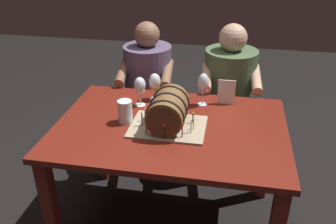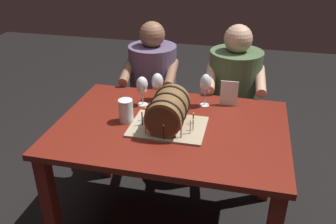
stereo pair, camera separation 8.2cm
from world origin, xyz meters
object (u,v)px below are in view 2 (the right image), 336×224
wine_glass_amber (157,83)px  beer_pint (126,111)px  wine_glass_white (142,86)px  person_seated_left (153,98)px  wine_glass_rose (206,85)px  barrel_cake (168,112)px  menu_card (229,93)px  person_seated_right (232,105)px  dining_table (171,142)px

wine_glass_amber → beer_pint: bearing=-107.4°
wine_glass_white → person_seated_left: 0.63m
wine_glass_rose → wine_glass_white: size_ratio=1.11×
wine_glass_rose → barrel_cake: bearing=-116.2°
barrel_cake → wine_glass_white: 0.34m
person_seated_left → menu_card: bearing=-33.5°
wine_glass_amber → person_seated_right: person_seated_right is taller
dining_table → menu_card: (0.30, 0.34, 0.19)m
wine_glass_amber → wine_glass_rose: (0.31, -0.02, 0.03)m
person_seated_right → menu_card: bearing=-91.7°
dining_table → wine_glass_rose: wine_glass_rose is taller
wine_glass_amber → person_seated_left: size_ratio=0.16×
beer_pint → dining_table: bearing=1.9°
dining_table → beer_pint: beer_pint is taller
barrel_cake → beer_pint: barrel_cake is taller
wine_glass_rose → beer_pint: bearing=-143.4°
barrel_cake → wine_glass_white: bearing=132.1°
wine_glass_white → dining_table: bearing=-43.2°
person_seated_right → person_seated_left: bearing=-180.0°
wine_glass_amber → dining_table: bearing=-63.3°
barrel_cake → person_seated_right: person_seated_right is taller
dining_table → wine_glass_rose: (0.15, 0.30, 0.25)m
beer_pint → wine_glass_amber: bearing=72.6°
wine_glass_amber → person_seated_right: 0.71m
barrel_cake → person_seated_right: size_ratio=0.36×
person_seated_left → person_seated_right: (0.62, 0.00, 0.02)m
wine_glass_amber → menu_card: size_ratio=1.13×
person_seated_right → wine_glass_white: bearing=-136.0°
wine_glass_rose → person_seated_right: size_ratio=0.18×
wine_glass_amber → wine_glass_white: bearing=-125.3°
wine_glass_white → beer_pint: size_ratio=1.40×
barrel_cake → person_seated_left: 0.89m
wine_glass_amber → menu_card: bearing=2.6°
barrel_cake → person_seated_left: bearing=111.2°
wine_glass_white → wine_glass_amber: bearing=54.7°
beer_pint → menu_card: menu_card is taller
barrel_cake → wine_glass_white: size_ratio=2.22×
dining_table → wine_glass_rose: 0.42m
dining_table → barrel_cake: barrel_cake is taller
person_seated_right → dining_table: bearing=-112.6°
wine_glass_white → beer_pint: (-0.03, -0.23, -0.07)m
beer_pint → wine_glass_rose: bearing=36.6°
person_seated_left → person_seated_right: person_seated_right is taller
person_seated_left → person_seated_right: size_ratio=0.99×
barrel_cake → wine_glass_white: (-0.22, 0.25, 0.03)m
wine_glass_white → person_seated_right: person_seated_right is taller
wine_glass_rose → wine_glass_white: bearing=-168.1°
barrel_cake → person_seated_left: size_ratio=0.37×
person_seated_right → wine_glass_amber: bearing=-138.1°
wine_glass_rose → wine_glass_amber: bearing=176.2°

